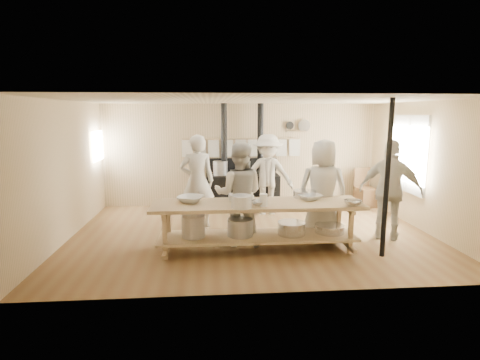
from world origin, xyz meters
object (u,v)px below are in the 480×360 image
object	(u,v)px
cook_center	(323,190)
roasting_pan	(240,196)
chair	(365,195)
cook_far_left	(197,181)
stove	(242,187)
cook_by_window	(268,175)
cook_left	(239,194)
cook_right	(390,190)
prep_table	(257,221)

from	to	relation	value
cook_center	roasting_pan	bearing A→B (deg)	13.43
chair	cook_far_left	bearing A→B (deg)	-173.30
cook_far_left	roasting_pan	distance (m)	1.40
stove	roasting_pan	xyz separation A→B (m)	(-0.27, -2.69, 0.37)
cook_far_left	cook_by_window	world-z (taller)	cook_far_left
cook_left	cook_by_window	size ratio (longest dim) A/B	0.99
stove	cook_by_window	xyz separation A→B (m)	(0.54, -0.64, 0.42)
cook_left	chair	xyz separation A→B (m)	(3.44, 2.52, -0.64)
stove	cook_by_window	size ratio (longest dim) A/B	1.38
chair	stove	bearing A→B (deg)	165.71
stove	cook_right	xyz separation A→B (m)	(2.55, -2.63, 0.42)
cook_center	cook_far_left	bearing A→B (deg)	-15.15
stove	cook_right	size ratio (longest dim) A/B	1.38
cook_left	chair	world-z (taller)	cook_left
cook_left	cook_right	world-z (taller)	cook_right
prep_table	stove	bearing A→B (deg)	89.96
cook_center	chair	distance (m)	3.09
cook_left	cook_right	xyz separation A→B (m)	(2.84, 0.04, 0.01)
cook_left	roasting_pan	size ratio (longest dim) A/B	4.81
prep_table	cook_by_window	xyz separation A→B (m)	(0.55, 2.37, 0.42)
chair	prep_table	bearing A→B (deg)	-149.31
prep_table	cook_right	world-z (taller)	cook_right
cook_center	stove	bearing A→B (deg)	-55.50
prep_table	cook_left	size ratio (longest dim) A/B	1.93
cook_left	chair	size ratio (longest dim) A/B	1.89
cook_by_window	roasting_pan	distance (m)	2.20
roasting_pan	chair	bearing A→B (deg)	36.60
cook_center	cook_by_window	xyz separation A→B (m)	(-0.75, 1.88, -0.01)
cook_left	roasting_pan	world-z (taller)	cook_left
cook_far_left	cook_left	bearing A→B (deg)	119.28
prep_table	roasting_pan	world-z (taller)	roasting_pan
cook_center	cook_by_window	bearing A→B (deg)	-60.92
chair	roasting_pan	distance (m)	4.30
cook_center	cook_right	world-z (taller)	cook_center
prep_table	cook_left	bearing A→B (deg)	128.95
prep_table	cook_center	size ratio (longest dim) A/B	1.89
cook_by_window	chair	distance (m)	2.73
cook_far_left	chair	size ratio (longest dim) A/B	1.97
roasting_pan	prep_table	bearing A→B (deg)	-51.24
cook_right	cook_far_left	bearing A→B (deg)	13.80
prep_table	chair	xyz separation A→B (m)	(3.15, 2.87, -0.23)
cook_far_left	chair	xyz separation A→B (m)	(4.22, 1.40, -0.68)
cook_right	chair	bearing A→B (deg)	-73.09
cook_by_window	cook_left	bearing A→B (deg)	-111.10
prep_table	cook_left	distance (m)	0.61
prep_table	cook_by_window	size ratio (longest dim) A/B	1.91
cook_right	roasting_pan	xyz separation A→B (m)	(-2.82, -0.06, -0.05)
cook_left	cook_by_window	distance (m)	2.19
cook_far_left	cook_center	bearing A→B (deg)	151.89
cook_far_left	cook_center	xyz separation A→B (m)	(2.36, -0.98, -0.02)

